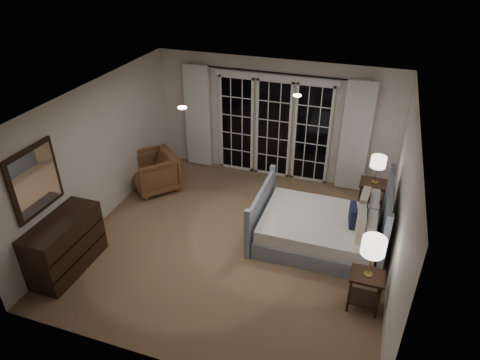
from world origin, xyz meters
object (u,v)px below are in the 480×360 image
(bed, at_px, (323,228))
(dresser, at_px, (65,245))
(lamp_right, at_px, (378,162))
(armchair, at_px, (154,172))
(nightstand_right, at_px, (373,193))
(nightstand_left, at_px, (366,286))
(lamp_left, at_px, (374,247))

(bed, height_order, dresser, bed)
(bed, distance_m, dresser, 4.10)
(lamp_right, distance_m, dresser, 5.36)
(lamp_right, bearing_deg, armchair, -173.26)
(nightstand_right, relative_size, dresser, 0.52)
(lamp_right, bearing_deg, nightstand_left, -88.36)
(lamp_left, bearing_deg, nightstand_right, 91.64)
(nightstand_right, xyz_separation_m, armchair, (-4.23, -0.50, -0.05))
(nightstand_left, distance_m, armchair, 4.71)
(armchair, bearing_deg, lamp_left, 17.72)
(nightstand_right, relative_size, lamp_right, 1.27)
(lamp_left, bearing_deg, armchair, 155.98)
(bed, relative_size, lamp_right, 3.96)
(nightstand_left, bearing_deg, lamp_right, 91.64)
(lamp_left, xyz_separation_m, dresser, (-4.43, -0.64, -0.64))
(bed, xyz_separation_m, armchair, (-3.52, 0.69, 0.08))
(nightstand_left, distance_m, nightstand_right, 2.42)
(nightstand_left, xyz_separation_m, lamp_left, (0.00, 0.00, 0.70))
(lamp_right, relative_size, armchair, 0.61)
(nightstand_left, height_order, dresser, dresser)
(lamp_left, relative_size, lamp_right, 1.16)
(nightstand_right, bearing_deg, bed, -120.81)
(bed, bearing_deg, lamp_left, -57.62)
(bed, xyz_separation_m, dresser, (-3.65, -1.87, 0.14))
(nightstand_left, xyz_separation_m, lamp_right, (-0.07, 2.42, 0.69))
(dresser, bearing_deg, nightstand_left, 8.22)
(lamp_left, bearing_deg, bed, 122.38)
(nightstand_right, height_order, lamp_right, lamp_right)
(bed, bearing_deg, dresser, -152.92)
(nightstand_right, height_order, armchair, armchair)
(dresser, bearing_deg, nightstand_right, 35.02)
(nightstand_right, xyz_separation_m, lamp_left, (0.07, -2.42, 0.65))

